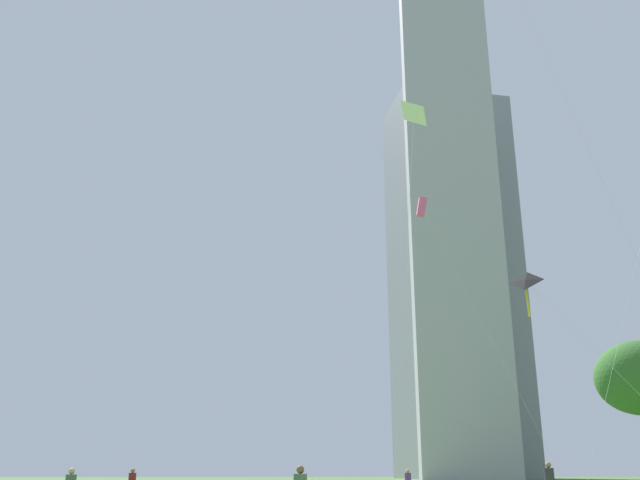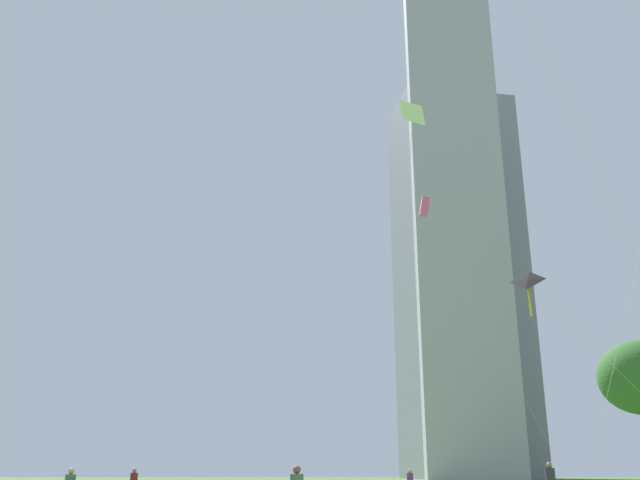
{
  "view_description": "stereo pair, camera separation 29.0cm",
  "coord_description": "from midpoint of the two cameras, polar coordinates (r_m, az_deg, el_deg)",
  "views": [
    {
      "loc": [
        -1.72,
        -16.72,
        1.55
      ],
      "look_at": [
        -0.49,
        12.79,
        11.3
      ],
      "focal_mm": 39.08,
      "sensor_mm": 36.0,
      "label": 1
    },
    {
      "loc": [
        -1.43,
        -16.73,
        1.55
      ],
      "look_at": [
        -0.49,
        12.79,
        11.3
      ],
      "focal_mm": 39.08,
      "sensor_mm": 36.0,
      "label": 2
    }
  ],
  "objects": [
    {
      "name": "kite_flying_4",
      "position": [
        40.47,
        16.36,
        -3.38
      ],
      "size": [
        7.26,
        7.95,
        12.17
      ],
      "color": "silver",
      "rests_on": "ground"
    },
    {
      "name": "park_tree_1",
      "position": [
        45.03,
        24.56,
        -10.28
      ],
      "size": [
        5.08,
        5.08,
        8.74
      ],
      "color": "brown",
      "rests_on": "ground"
    },
    {
      "name": "distant_highrise_1",
      "position": [
        139.22,
        10.9,
        -3.05
      ],
      "size": [
        24.89,
        18.43,
        74.6
      ],
      "primitive_type": "cube",
      "rotation": [
        0.0,
        0.0,
        0.15
      ],
      "color": "gray",
      "rests_on": "ground"
    },
    {
      "name": "kite_flying_5",
      "position": [
        56.55,
        8.2,
        2.64
      ],
      "size": [
        7.07,
        8.68,
        22.45
      ],
      "color": "silver",
      "rests_on": "ground"
    },
    {
      "name": "distant_highrise_0",
      "position": [
        123.07,
        10.49,
        4.78
      ],
      "size": [
        16.41,
        17.47,
        98.17
      ],
      "primitive_type": "cube",
      "rotation": [
        0.0,
        0.0,
        -0.15
      ],
      "color": "#A8A8AD",
      "rests_on": "ground"
    },
    {
      "name": "kite_flying_3",
      "position": [
        27.26,
        7.42,
        9.84
      ],
      "size": [
        1.51,
        3.73,
        14.85
      ],
      "color": "silver",
      "rests_on": "ground"
    }
  ]
}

